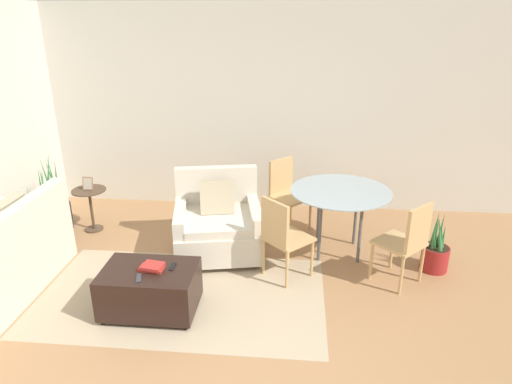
% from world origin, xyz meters
% --- Properties ---
extents(ground_plane, '(20.00, 20.00, 0.00)m').
position_xyz_m(ground_plane, '(0.00, 0.00, 0.00)').
color(ground_plane, '#A3754C').
extents(wall_back, '(12.00, 0.06, 2.75)m').
position_xyz_m(wall_back, '(0.00, 3.39, 1.38)').
color(wall_back, beige).
rests_on(wall_back, ground_plane).
extents(area_rug, '(2.79, 1.61, 0.01)m').
position_xyz_m(area_rug, '(-0.50, 0.99, 0.00)').
color(area_rug, tan).
rests_on(area_rug, ground_plane).
extents(armchair, '(1.11, 1.07, 0.93)m').
position_xyz_m(armchair, '(-0.29, 1.91, 0.35)').
color(armchair, beige).
rests_on(armchair, ground_plane).
extents(ottoman, '(0.86, 0.57, 0.44)m').
position_xyz_m(ottoman, '(-0.73, 0.73, 0.24)').
color(ottoman, black).
rests_on(ottoman, ground_plane).
extents(book_stack, '(0.23, 0.18, 0.06)m').
position_xyz_m(book_stack, '(-0.69, 0.74, 0.46)').
color(book_stack, '#B72D28').
rests_on(book_stack, ottoman).
extents(tv_remote_primary, '(0.08, 0.14, 0.01)m').
position_xyz_m(tv_remote_primary, '(-0.77, 0.58, 0.44)').
color(tv_remote_primary, '#333338').
rests_on(tv_remote_primary, ottoman).
extents(tv_remote_secondary, '(0.05, 0.13, 0.01)m').
position_xyz_m(tv_remote_secondary, '(-0.52, 0.80, 0.44)').
color(tv_remote_secondary, black).
rests_on(tv_remote_secondary, ottoman).
extents(potted_plant, '(0.41, 0.41, 1.00)m').
position_xyz_m(potted_plant, '(-2.48, 2.31, 0.24)').
color(potted_plant, '#333338').
rests_on(potted_plant, ground_plane).
extents(side_table, '(0.42, 0.42, 0.55)m').
position_xyz_m(side_table, '(-1.99, 2.33, 0.39)').
color(side_table, '#4C3828').
rests_on(side_table, ground_plane).
extents(picture_frame, '(0.13, 0.06, 0.16)m').
position_xyz_m(picture_frame, '(-1.99, 2.33, 0.63)').
color(picture_frame, '#8C6647').
rests_on(picture_frame, side_table).
extents(dining_table, '(1.12, 1.12, 0.77)m').
position_xyz_m(dining_table, '(1.08, 2.03, 0.68)').
color(dining_table, '#99A8AD').
rests_on(dining_table, ground_plane).
extents(dining_chair_near_left, '(0.59, 0.59, 0.90)m').
position_xyz_m(dining_chair_near_left, '(0.46, 1.41, 0.52)').
color(dining_chair_near_left, tan).
rests_on(dining_chair_near_left, ground_plane).
extents(dining_chair_near_right, '(0.59, 0.59, 0.90)m').
position_xyz_m(dining_chair_near_right, '(1.70, 1.41, 0.52)').
color(dining_chair_near_right, tan).
rests_on(dining_chair_near_right, ground_plane).
extents(dining_chair_far_left, '(0.59, 0.59, 0.90)m').
position_xyz_m(dining_chair_far_left, '(0.46, 2.65, 0.52)').
color(dining_chair_far_left, tan).
rests_on(dining_chair_far_left, ground_plane).
extents(potted_plant_small, '(0.29, 0.29, 0.66)m').
position_xyz_m(potted_plant_small, '(2.10, 1.74, 0.19)').
color(potted_plant_small, maroon).
rests_on(potted_plant_small, ground_plane).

